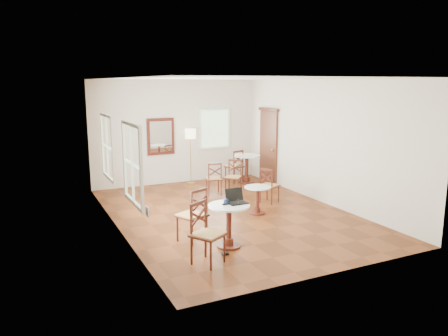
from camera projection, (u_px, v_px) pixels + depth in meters
name	position (u px, v px, depth m)	size (l,w,h in m)	color
ground	(230.00, 214.00, 9.79)	(7.00, 7.00, 0.00)	#612C10
room_shell	(222.00, 129.00, 9.64)	(5.02, 7.02, 3.01)	beige
cafe_table_near	(229.00, 221.00, 7.71)	(0.75, 0.75, 0.79)	#4A1D12
cafe_table_mid	(258.00, 197.00, 9.71)	(0.60, 0.60, 0.63)	#4A1D12
cafe_table_back	(247.00, 166.00, 12.70)	(0.79, 0.79, 0.83)	#4A1D12
chair_near_a	(193.00, 215.00, 8.00)	(0.62, 0.62, 1.03)	#4A1D12
chair_near_b	(207.00, 233.00, 7.02)	(0.64, 0.64, 1.02)	#4A1D12
chair_mid_a	(214.00, 178.00, 11.39)	(0.48, 0.48, 0.87)	#4A1D12
chair_mid_b	(269.00, 185.00, 10.60)	(0.55, 0.55, 0.88)	#4A1D12
chair_back_a	(235.00, 166.00, 12.84)	(0.55, 0.55, 0.96)	#4A1D12
chair_back_b	(234.00, 177.00, 11.59)	(0.57, 0.57, 0.88)	#4A1D12
floor_lamp	(190.00, 137.00, 12.44)	(0.31, 0.31, 1.61)	#BF8C3F
laptop	(236.00, 199.00, 7.78)	(0.36, 0.30, 0.25)	black
mouse	(224.00, 204.00, 7.63)	(0.08, 0.05, 0.03)	black
navy_mug	(226.00, 202.00, 7.67)	(0.13, 0.08, 0.10)	#101C38
water_glass	(239.00, 202.00, 7.66)	(0.06, 0.06, 0.10)	white
power_adapter	(225.00, 254.00, 7.43)	(0.11, 0.07, 0.04)	black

